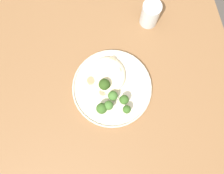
# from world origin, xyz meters

# --- Properties ---
(ground) EXTENTS (6.00, 6.00, 0.00)m
(ground) POSITION_xyz_m (0.00, 0.00, 0.00)
(ground) COLOR #47423D
(wooden_dining_table) EXTENTS (1.40, 1.00, 0.74)m
(wooden_dining_table) POSITION_xyz_m (0.00, 0.00, 0.66)
(wooden_dining_table) COLOR brown
(wooden_dining_table) RESTS_ON ground
(dinner_plate) EXTENTS (0.29, 0.29, 0.02)m
(dinner_plate) POSITION_xyz_m (-0.01, -0.03, 0.75)
(dinner_plate) COLOR beige
(dinner_plate) RESTS_ON wooden_dining_table
(noodle_bed) EXTENTS (0.14, 0.13, 0.03)m
(noodle_bed) POSITION_xyz_m (0.04, -0.02, 0.76)
(noodle_bed) COLOR beige
(noodle_bed) RESTS_ON dinner_plate
(seared_scallop_front_small) EXTENTS (0.03, 0.03, 0.01)m
(seared_scallop_front_small) POSITION_xyz_m (0.06, -0.02, 0.76)
(seared_scallop_front_small) COLOR beige
(seared_scallop_front_small) RESTS_ON dinner_plate
(seared_scallop_tilted_round) EXTENTS (0.03, 0.03, 0.01)m
(seared_scallop_tilted_round) POSITION_xyz_m (0.09, -0.05, 0.76)
(seared_scallop_tilted_round) COLOR beige
(seared_scallop_tilted_round) RESTS_ON dinner_plate
(seared_scallop_rear_pale) EXTENTS (0.03, 0.03, 0.02)m
(seared_scallop_rear_pale) POSITION_xyz_m (0.03, -0.02, 0.76)
(seared_scallop_rear_pale) COLOR beige
(seared_scallop_rear_pale) RESTS_ON dinner_plate
(seared_scallop_center_golden) EXTENTS (0.03, 0.03, 0.02)m
(seared_scallop_center_golden) POSITION_xyz_m (0.03, 0.04, 0.76)
(seared_scallop_center_golden) COLOR #E5C689
(seared_scallop_center_golden) RESTS_ON dinner_plate
(seared_scallop_half_hidden) EXTENTS (0.02, 0.02, 0.01)m
(seared_scallop_half_hidden) POSITION_xyz_m (-0.02, 0.01, 0.76)
(seared_scallop_half_hidden) COLOR beige
(seared_scallop_half_hidden) RESTS_ON dinner_plate
(seared_scallop_right_edge) EXTENTS (0.03, 0.03, 0.02)m
(seared_scallop_right_edge) POSITION_xyz_m (0.04, -0.06, 0.76)
(seared_scallop_right_edge) COLOR #DBB77A
(seared_scallop_right_edge) RESTS_ON dinner_plate
(broccoli_floret_front_edge) EXTENTS (0.03, 0.03, 0.05)m
(broccoli_floret_front_edge) POSITION_xyz_m (-0.04, -0.02, 0.78)
(broccoli_floret_front_edge) COLOR #7A994C
(broccoli_floret_front_edge) RESTS_ON dinner_plate
(broccoli_floret_right_tilted) EXTENTS (0.03, 0.03, 0.04)m
(broccoli_floret_right_tilted) POSITION_xyz_m (-0.10, -0.06, 0.78)
(broccoli_floret_right_tilted) COLOR #7A994C
(broccoli_floret_right_tilted) RESTS_ON dinner_plate
(broccoli_floret_tall_stalk) EXTENTS (0.03, 0.03, 0.05)m
(broccoli_floret_tall_stalk) POSITION_xyz_m (-0.07, -0.00, 0.78)
(broccoli_floret_tall_stalk) COLOR #89A356
(broccoli_floret_tall_stalk) RESTS_ON dinner_plate
(broccoli_floret_split_head) EXTENTS (0.03, 0.03, 0.05)m
(broccoli_floret_split_head) POSITION_xyz_m (-0.07, -0.06, 0.78)
(broccoli_floret_split_head) COLOR #89A356
(broccoli_floret_split_head) RESTS_ON dinner_plate
(broccoli_floret_rear_charred) EXTENTS (0.04, 0.04, 0.06)m
(broccoli_floret_rear_charred) POSITION_xyz_m (-0.00, 0.00, 0.78)
(broccoli_floret_rear_charred) COLOR #89A356
(broccoli_floret_rear_charred) RESTS_ON dinner_plate
(broccoli_floret_center_pile) EXTENTS (0.04, 0.04, 0.05)m
(broccoli_floret_center_pile) POSITION_xyz_m (-0.08, 0.03, 0.78)
(broccoli_floret_center_pile) COLOR #7A994C
(broccoli_floret_center_pile) RESTS_ON dinner_plate
(onion_sliver_short_strip) EXTENTS (0.04, 0.03, 0.00)m
(onion_sliver_short_strip) POSITION_xyz_m (-0.04, -0.03, 0.75)
(onion_sliver_short_strip) COLOR silver
(onion_sliver_short_strip) RESTS_ON dinner_plate
(onion_sliver_long_sliver) EXTENTS (0.01, 0.05, 0.00)m
(onion_sliver_long_sliver) POSITION_xyz_m (-0.06, -0.03, 0.75)
(onion_sliver_long_sliver) COLOR silver
(onion_sliver_long_sliver) RESTS_ON dinner_plate
(onion_sliver_curled_piece) EXTENTS (0.06, 0.01, 0.00)m
(onion_sliver_curled_piece) POSITION_xyz_m (-0.10, -0.06, 0.75)
(onion_sliver_curled_piece) COLOR silver
(onion_sliver_curled_piece) RESTS_ON dinner_plate
(onion_sliver_pale_crescent) EXTENTS (0.04, 0.01, 0.00)m
(onion_sliver_pale_crescent) POSITION_xyz_m (-0.09, -0.06, 0.75)
(onion_sliver_pale_crescent) COLOR silver
(onion_sliver_pale_crescent) RESTS_ON dinner_plate
(water_glass) EXTENTS (0.07, 0.07, 0.11)m
(water_glass) POSITION_xyz_m (0.23, -0.22, 0.79)
(water_glass) COLOR silver
(water_glass) RESTS_ON wooden_dining_table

